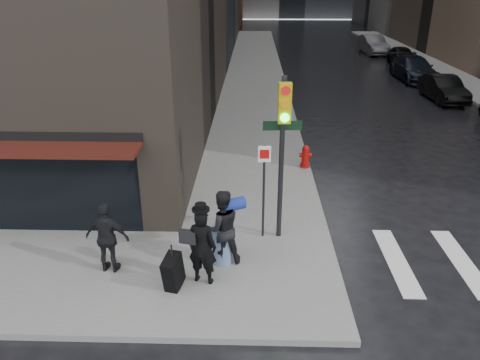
{
  "coord_description": "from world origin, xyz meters",
  "views": [
    {
      "loc": [
        -0.08,
        -8.89,
        6.46
      ],
      "look_at": [
        -0.43,
        2.9,
        1.3
      ],
      "focal_mm": 35.0,
      "sensor_mm": 36.0,
      "label": 1
    }
  ],
  "objects_px": {
    "parked_car_2": "(444,89)",
    "parked_car_3": "(414,69)",
    "fire_hydrant": "(305,157)",
    "parked_car_5": "(373,45)",
    "parked_car_4": "(402,56)",
    "man_jeans": "(221,227)",
    "man_greycoat": "(107,238)",
    "traffic_light": "(281,139)",
    "man_overcoat": "(196,251)"
  },
  "relations": [
    {
      "from": "man_jeans",
      "to": "fire_hydrant",
      "type": "xyz_separation_m",
      "value": [
        2.6,
        6.19,
        -0.58
      ]
    },
    {
      "from": "fire_hydrant",
      "to": "parked_car_2",
      "type": "distance_m",
      "value": 13.71
    },
    {
      "from": "man_overcoat",
      "to": "parked_car_4",
      "type": "distance_m",
      "value": 31.76
    },
    {
      "from": "traffic_light",
      "to": "parked_car_4",
      "type": "distance_m",
      "value": 29.24
    },
    {
      "from": "man_greycoat",
      "to": "parked_car_2",
      "type": "relative_size",
      "value": 0.41
    },
    {
      "from": "traffic_light",
      "to": "parked_car_5",
      "type": "relative_size",
      "value": 0.86
    },
    {
      "from": "fire_hydrant",
      "to": "parked_car_3",
      "type": "bearing_deg",
      "value": 61.55
    },
    {
      "from": "man_greycoat",
      "to": "parked_car_4",
      "type": "height_order",
      "value": "man_greycoat"
    },
    {
      "from": "fire_hydrant",
      "to": "parked_car_5",
      "type": "distance_m",
      "value": 29.13
    },
    {
      "from": "parked_car_4",
      "to": "parked_car_5",
      "type": "bearing_deg",
      "value": 102.16
    },
    {
      "from": "man_greycoat",
      "to": "parked_car_5",
      "type": "xyz_separation_m",
      "value": [
        13.89,
        34.4,
        -0.21
      ]
    },
    {
      "from": "man_greycoat",
      "to": "traffic_light",
      "type": "xyz_separation_m",
      "value": [
        3.95,
        1.61,
        1.84
      ]
    },
    {
      "from": "parked_car_3",
      "to": "parked_car_4",
      "type": "relative_size",
      "value": 1.26
    },
    {
      "from": "man_overcoat",
      "to": "man_greycoat",
      "type": "xyz_separation_m",
      "value": [
        -2.06,
        0.42,
        0.04
      ]
    },
    {
      "from": "fire_hydrant",
      "to": "parked_car_2",
      "type": "height_order",
      "value": "parked_car_2"
    },
    {
      "from": "man_overcoat",
      "to": "man_jeans",
      "type": "height_order",
      "value": "man_overcoat"
    },
    {
      "from": "man_overcoat",
      "to": "fire_hydrant",
      "type": "distance_m",
      "value": 7.7
    },
    {
      "from": "man_jeans",
      "to": "man_overcoat",
      "type": "bearing_deg",
      "value": 41.28
    },
    {
      "from": "man_greycoat",
      "to": "parked_car_2",
      "type": "xyz_separation_m",
      "value": [
        13.88,
        17.19,
        -0.33
      ]
    },
    {
      "from": "parked_car_4",
      "to": "parked_car_5",
      "type": "relative_size",
      "value": 0.85
    },
    {
      "from": "man_jeans",
      "to": "parked_car_4",
      "type": "relative_size",
      "value": 0.45
    },
    {
      "from": "man_jeans",
      "to": "parked_car_3",
      "type": "relative_size",
      "value": 0.36
    },
    {
      "from": "man_overcoat",
      "to": "man_jeans",
      "type": "distance_m",
      "value": 0.98
    },
    {
      "from": "fire_hydrant",
      "to": "parked_car_4",
      "type": "height_order",
      "value": "parked_car_4"
    },
    {
      "from": "parked_car_3",
      "to": "parked_car_5",
      "type": "bearing_deg",
      "value": 88.9
    },
    {
      "from": "traffic_light",
      "to": "parked_car_4",
      "type": "bearing_deg",
      "value": 64.45
    },
    {
      "from": "traffic_light",
      "to": "fire_hydrant",
      "type": "distance_m",
      "value": 5.65
    },
    {
      "from": "parked_car_5",
      "to": "man_greycoat",
      "type": "bearing_deg",
      "value": -117.2
    },
    {
      "from": "man_overcoat",
      "to": "traffic_light",
      "type": "relative_size",
      "value": 0.47
    },
    {
      "from": "man_jeans",
      "to": "parked_car_3",
      "type": "height_order",
      "value": "man_jeans"
    },
    {
      "from": "parked_car_4",
      "to": "parked_car_2",
      "type": "bearing_deg",
      "value": -92.01
    },
    {
      "from": "man_overcoat",
      "to": "fire_hydrant",
      "type": "bearing_deg",
      "value": -100.42
    },
    {
      "from": "parked_car_2",
      "to": "parked_car_3",
      "type": "height_order",
      "value": "parked_car_3"
    },
    {
      "from": "traffic_light",
      "to": "fire_hydrant",
      "type": "relative_size",
      "value": 5.18
    },
    {
      "from": "traffic_light",
      "to": "fire_hydrant",
      "type": "height_order",
      "value": "traffic_light"
    },
    {
      "from": "man_jeans",
      "to": "parked_car_2",
      "type": "xyz_separation_m",
      "value": [
        11.32,
        16.76,
        -0.4
      ]
    },
    {
      "from": "man_jeans",
      "to": "traffic_light",
      "type": "bearing_deg",
      "value": -157.85
    },
    {
      "from": "man_jeans",
      "to": "fire_hydrant",
      "type": "distance_m",
      "value": 6.74
    },
    {
      "from": "parked_car_2",
      "to": "parked_car_5",
      "type": "distance_m",
      "value": 17.21
    },
    {
      "from": "parked_car_4",
      "to": "man_jeans",
      "type": "bearing_deg",
      "value": -110.74
    },
    {
      "from": "parked_car_4",
      "to": "parked_car_3",
      "type": "bearing_deg",
      "value": -95.64
    },
    {
      "from": "parked_car_5",
      "to": "man_jeans",
      "type": "bearing_deg",
      "value": -113.66
    },
    {
      "from": "man_greycoat",
      "to": "traffic_light",
      "type": "relative_size",
      "value": 0.41
    },
    {
      "from": "parked_car_5",
      "to": "fire_hydrant",
      "type": "bearing_deg",
      "value": -112.66
    },
    {
      "from": "traffic_light",
      "to": "parked_car_5",
      "type": "height_order",
      "value": "traffic_light"
    },
    {
      "from": "man_greycoat",
      "to": "parked_car_3",
      "type": "distance_m",
      "value": 26.86
    },
    {
      "from": "man_greycoat",
      "to": "fire_hydrant",
      "type": "distance_m",
      "value": 8.4
    },
    {
      "from": "man_jeans",
      "to": "man_greycoat",
      "type": "bearing_deg",
      "value": -8.92
    },
    {
      "from": "traffic_light",
      "to": "parked_car_2",
      "type": "relative_size",
      "value": 1.0
    },
    {
      "from": "parked_car_2",
      "to": "parked_car_5",
      "type": "relative_size",
      "value": 0.86
    }
  ]
}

